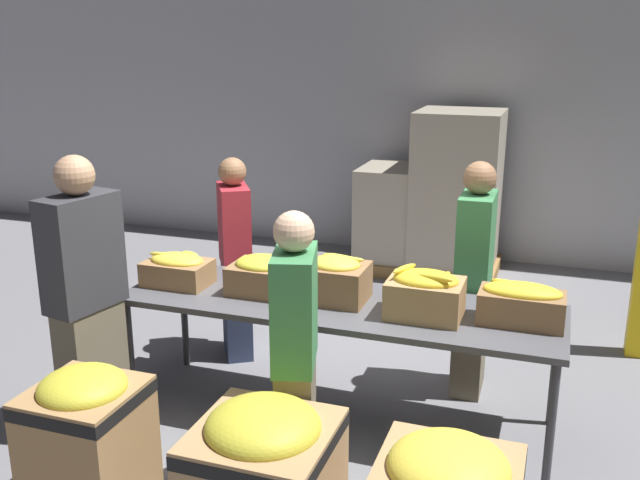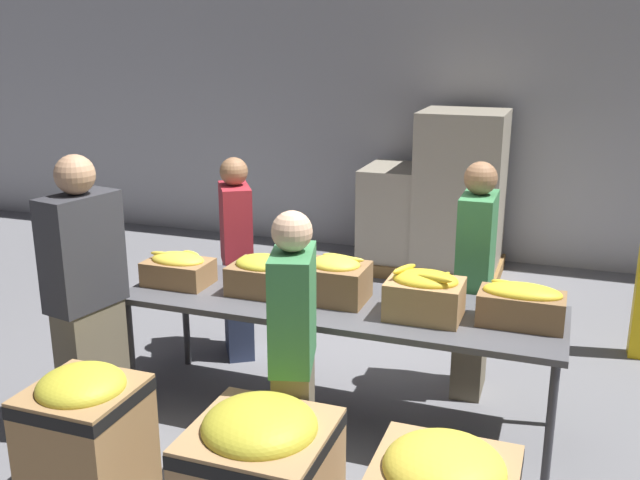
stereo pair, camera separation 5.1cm
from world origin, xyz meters
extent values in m
plane|color=slate|center=(0.00, 0.00, 0.00)|extent=(30.00, 30.00, 0.00)
cube|color=#A8A8AD|center=(0.00, 3.89, 2.00)|extent=(16.00, 0.08, 4.00)
cube|color=#4C4C51|center=(0.00, 0.00, 0.79)|extent=(2.80, 0.84, 0.04)
cylinder|color=#38383D|center=(-1.34, -0.36, 0.39)|extent=(0.05, 0.05, 0.77)
cylinder|color=#38383D|center=(1.34, -0.36, 0.39)|extent=(0.05, 0.05, 0.77)
cylinder|color=#38383D|center=(-1.34, 0.36, 0.39)|extent=(0.05, 0.05, 0.77)
cylinder|color=#38383D|center=(1.34, 0.36, 0.39)|extent=(0.05, 0.05, 0.77)
cube|color=olive|center=(-1.13, -0.04, 0.90)|extent=(0.44, 0.29, 0.17)
ellipsoid|color=yellow|center=(-1.13, -0.04, 0.98)|extent=(0.37, 0.24, 0.10)
ellipsoid|color=yellow|center=(-1.21, -0.04, 1.01)|extent=(0.08, 0.17, 0.04)
ellipsoid|color=yellow|center=(-1.23, -0.05, 1.02)|extent=(0.21, 0.05, 0.05)
ellipsoid|color=yellow|center=(-1.07, 0.04, 1.01)|extent=(0.16, 0.09, 0.05)
cube|color=olive|center=(-0.53, 0.01, 0.91)|extent=(0.41, 0.34, 0.19)
ellipsoid|color=gold|center=(-0.53, 0.01, 1.01)|extent=(0.36, 0.30, 0.11)
ellipsoid|color=gold|center=(-0.43, -0.01, 1.03)|extent=(0.14, 0.16, 0.04)
ellipsoid|color=gold|center=(-0.50, 0.01, 1.03)|extent=(0.11, 0.15, 0.05)
cube|color=olive|center=(-0.03, 0.02, 0.93)|extent=(0.40, 0.34, 0.24)
ellipsoid|color=yellow|center=(-0.03, 0.02, 1.06)|extent=(0.31, 0.27, 0.10)
ellipsoid|color=yellow|center=(0.05, 0.05, 1.08)|extent=(0.20, 0.07, 0.04)
ellipsoid|color=yellow|center=(0.01, 0.07, 1.08)|extent=(0.13, 0.14, 0.04)
ellipsoid|color=yellow|center=(-0.05, 0.10, 1.08)|extent=(0.22, 0.09, 0.05)
cube|color=#A37A4C|center=(0.56, -0.06, 0.93)|extent=(0.44, 0.33, 0.23)
ellipsoid|color=gold|center=(0.56, -0.06, 1.05)|extent=(0.39, 0.28, 0.10)
ellipsoid|color=gold|center=(0.45, -0.04, 1.07)|extent=(0.16, 0.13, 0.04)
ellipsoid|color=gold|center=(0.43, -0.04, 1.09)|extent=(0.14, 0.21, 0.05)
ellipsoid|color=gold|center=(0.63, -0.14, 1.09)|extent=(0.22, 0.09, 0.06)
ellipsoid|color=gold|center=(0.67, -0.07, 1.08)|extent=(0.09, 0.21, 0.05)
cube|color=olive|center=(1.12, 0.02, 0.91)|extent=(0.49, 0.27, 0.19)
ellipsoid|color=yellow|center=(1.12, 0.02, 1.01)|extent=(0.45, 0.23, 0.10)
ellipsoid|color=yellow|center=(1.08, 0.00, 1.03)|extent=(0.07, 0.16, 0.05)
ellipsoid|color=yellow|center=(1.03, 0.05, 1.04)|extent=(0.21, 0.12, 0.06)
cube|color=#2D3856|center=(-1.05, 0.67, 0.37)|extent=(0.36, 0.41, 0.75)
cube|color=maroon|center=(-1.05, 0.67, 1.06)|extent=(0.40, 0.47, 0.62)
sphere|color=#896042|center=(-1.05, 0.67, 1.47)|extent=(0.21, 0.21, 0.21)
cube|color=#6B604C|center=(0.01, -0.80, 0.38)|extent=(0.29, 0.40, 0.76)
cube|color=#387A47|center=(0.01, -0.80, 1.07)|extent=(0.32, 0.47, 0.62)
sphere|color=#DBAD89|center=(0.01, -0.80, 1.49)|extent=(0.21, 0.21, 0.21)
cube|color=#6B604C|center=(0.76, 0.67, 0.39)|extent=(0.21, 0.38, 0.78)
cube|color=#387A47|center=(0.76, 0.67, 1.10)|extent=(0.23, 0.44, 0.65)
sphere|color=#896042|center=(0.76, 0.67, 1.54)|extent=(0.22, 0.22, 0.22)
cube|color=#6B604C|center=(-1.41, -0.66, 0.42)|extent=(0.30, 0.44, 0.84)
cube|color=#333338|center=(-1.41, -0.66, 1.19)|extent=(0.33, 0.52, 0.70)
sphere|color=tan|center=(-1.41, -0.66, 1.66)|extent=(0.24, 0.24, 0.24)
cube|color=#A37A4C|center=(-0.97, -1.31, 0.34)|extent=(0.54, 0.54, 0.68)
cube|color=black|center=(-0.97, -1.31, 0.63)|extent=(0.55, 0.55, 0.07)
ellipsoid|color=gold|center=(-0.97, -1.31, 0.69)|extent=(0.46, 0.46, 0.19)
cube|color=black|center=(0.04, -1.31, 0.59)|extent=(0.66, 0.66, 0.07)
ellipsoid|color=gold|center=(0.04, -1.31, 0.66)|extent=(0.56, 0.56, 0.23)
cube|color=black|center=(0.92, -1.31, 0.57)|extent=(0.64, 0.64, 0.07)
ellipsoid|color=yellow|center=(0.92, -1.31, 0.64)|extent=(0.54, 0.54, 0.22)
cube|color=olive|center=(-0.34, 3.25, 0.07)|extent=(0.90, 0.90, 0.13)
cube|color=#A39984|center=(-0.34, 3.25, 0.62)|extent=(0.83, 0.83, 0.98)
cube|color=olive|center=(0.25, 3.23, 0.07)|extent=(0.92, 0.92, 0.13)
cube|color=#A39984|center=(0.25, 3.23, 0.92)|extent=(0.85, 0.85, 1.59)
camera|label=1|loc=(1.28, -4.04, 2.44)|focal=40.00mm
camera|label=2|loc=(1.32, -4.03, 2.44)|focal=40.00mm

